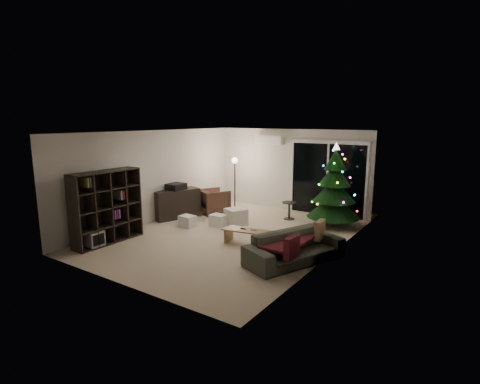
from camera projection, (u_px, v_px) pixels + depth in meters
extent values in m
plane|color=beige|center=(230.00, 236.00, 9.11)|extent=(6.50, 6.50, 0.00)
plane|color=white|center=(229.00, 132.00, 8.63)|extent=(6.50, 6.50, 0.00)
cube|color=silver|center=(291.00, 170.00, 11.51)|extent=(5.00, 0.02, 2.50)
cube|color=silver|center=(116.00, 214.00, 6.22)|extent=(5.00, 0.02, 2.50)
cube|color=silver|center=(155.00, 176.00, 10.24)|extent=(0.02, 6.50, 2.50)
cube|color=silver|center=(331.00, 197.00, 7.50)|extent=(0.02, 6.50, 2.50)
cube|color=black|center=(327.00, 180.00, 10.88)|extent=(2.20, 0.02, 2.10)
cube|color=white|center=(269.00, 140.00, 11.63)|extent=(0.90, 0.22, 0.28)
cube|color=#3F3833|center=(332.00, 213.00, 11.51)|extent=(2.60, 1.00, 0.10)
cube|color=white|center=(337.00, 193.00, 11.73)|extent=(2.20, 0.06, 1.00)
cube|color=#2A2520|center=(177.00, 204.00, 10.70)|extent=(0.90, 1.41, 0.83)
cube|color=black|center=(176.00, 186.00, 10.60)|extent=(0.42, 0.50, 0.18)
imported|color=#422B24|center=(214.00, 201.00, 11.25)|extent=(1.07, 1.08, 0.74)
cube|color=beige|center=(236.00, 217.00, 10.01)|extent=(0.65, 0.65, 0.44)
cube|color=white|center=(188.00, 221.00, 9.86)|extent=(0.43, 0.34, 0.30)
cube|color=white|center=(219.00, 220.00, 9.94)|extent=(0.44, 0.34, 0.30)
cylinder|color=#2A2520|center=(289.00, 211.00, 10.57)|extent=(0.48, 0.48, 0.50)
cylinder|color=black|center=(235.00, 185.00, 11.64)|extent=(0.25, 0.25, 1.57)
imported|color=#555B4B|center=(295.00, 248.00, 7.39)|extent=(1.54, 2.20, 0.60)
cube|color=#4F1220|center=(290.00, 240.00, 7.42)|extent=(0.64, 1.48, 0.05)
cube|color=#8E7B52|center=(320.00, 230.00, 7.74)|extent=(0.15, 0.40, 0.39)
cube|color=#4F1220|center=(292.00, 247.00, 6.68)|extent=(0.15, 0.40, 0.39)
cube|color=black|center=(243.00, 228.00, 8.40)|extent=(0.15, 0.04, 0.02)
cube|color=slate|center=(254.00, 230.00, 8.31)|extent=(0.14, 0.08, 0.02)
cone|color=black|center=(334.00, 185.00, 9.73)|extent=(1.69, 1.69, 2.21)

